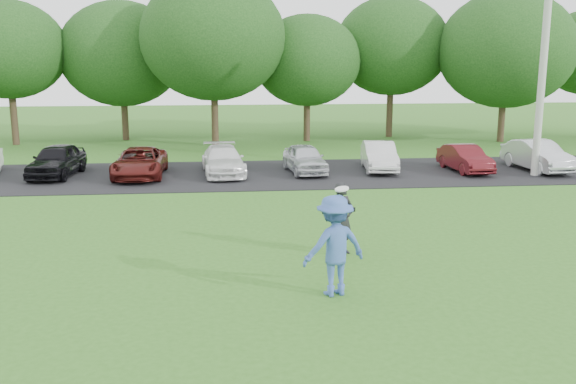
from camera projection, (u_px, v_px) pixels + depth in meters
name	position (u px, v px, depth m)	size (l,w,h in m)	color
ground	(306.00, 292.00, 12.75)	(100.00, 100.00, 0.00)	#31651C
parking_lot	(264.00, 174.00, 25.40)	(32.00, 6.50, 0.03)	black
utility_pole	(544.00, 54.00, 24.12)	(0.28, 0.28, 9.32)	#B0B0AB
frisbee_player	(334.00, 245.00, 12.45)	(1.45, 1.09, 2.15)	#3A5AA5
camera_bystander	(342.00, 219.00, 15.04)	(0.75, 0.71, 1.73)	black
parked_cars	(212.00, 160.00, 25.03)	(31.02, 4.81, 1.24)	#561219
tree_row	(280.00, 50.00, 34.02)	(42.39, 9.85, 8.64)	#38281C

